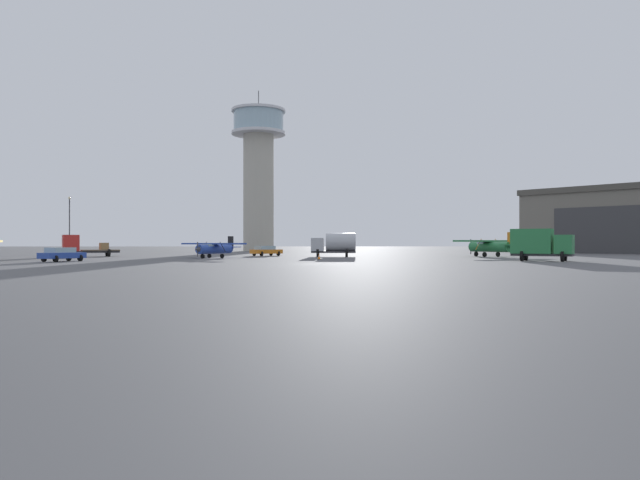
# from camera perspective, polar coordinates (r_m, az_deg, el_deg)

# --- Properties ---
(ground_plane) EXTENTS (400.00, 400.00, 0.00)m
(ground_plane) POSITION_cam_1_polar(r_m,az_deg,el_deg) (48.76, -0.23, -2.43)
(ground_plane) COLOR #545456
(control_tower) EXTENTS (11.28, 11.28, 33.70)m
(control_tower) POSITION_cam_1_polar(r_m,az_deg,el_deg) (121.39, -6.16, 7.30)
(control_tower) COLOR #B2AD9E
(control_tower) RESTS_ON ground_plane
(hangar) EXTENTS (34.19, 35.00, 11.24)m
(hangar) POSITION_cam_1_polar(r_m,az_deg,el_deg) (112.47, 28.03, 1.73)
(hangar) COLOR #6B665B
(hangar) RESTS_ON ground_plane
(airplane_green) EXTENTS (10.10, 8.06, 3.11)m
(airplane_green) POSITION_cam_1_polar(r_m,az_deg,el_deg) (76.05, 16.68, -0.53)
(airplane_green) COLOR #287A42
(airplane_green) RESTS_ON ground_plane
(airplane_blue) EXTENTS (8.13, 6.63, 2.60)m
(airplane_blue) POSITION_cam_1_polar(r_m,az_deg,el_deg) (67.92, -10.43, -0.77)
(airplane_blue) COLOR #2847A8
(airplane_blue) RESTS_ON ground_plane
(truck_fuel_tanker_silver) EXTENTS (5.83, 3.58, 3.04)m
(truck_fuel_tanker_silver) POSITION_cam_1_polar(r_m,az_deg,el_deg) (73.46, 1.45, -0.39)
(truck_fuel_tanker_silver) COLOR #38383D
(truck_fuel_tanker_silver) RESTS_ON ground_plane
(truck_flatbed_red) EXTENTS (7.11, 5.03, 2.81)m
(truck_flatbed_red) POSITION_cam_1_polar(r_m,az_deg,el_deg) (79.40, -22.76, -0.58)
(truck_flatbed_red) COLOR #38383D
(truck_flatbed_red) RESTS_ON ground_plane
(truck_box_green) EXTENTS (6.02, 4.95, 3.21)m
(truck_box_green) POSITION_cam_1_polar(r_m,az_deg,el_deg) (60.85, 21.12, -0.32)
(truck_box_green) COLOR #38383D
(truck_box_green) RESTS_ON ground_plane
(car_orange) EXTENTS (4.47, 4.12, 1.37)m
(car_orange) POSITION_cam_1_polar(r_m,az_deg,el_deg) (78.14, -5.42, -1.05)
(car_orange) COLOR orange
(car_orange) RESTS_ON ground_plane
(car_blue) EXTENTS (3.55, 4.61, 1.37)m
(car_blue) POSITION_cam_1_polar(r_m,az_deg,el_deg) (60.50, -24.39, -1.28)
(car_blue) COLOR #2847A8
(car_blue) RESTS_ON ground_plane
(light_post_north) EXTENTS (0.44, 0.44, 9.25)m
(light_post_north) POSITION_cam_1_polar(r_m,az_deg,el_deg) (100.65, -23.73, 1.85)
(light_post_north) COLOR #38383D
(light_post_north) RESTS_ON ground_plane
(traffic_cone_near_left) EXTENTS (0.36, 0.36, 0.63)m
(traffic_cone_near_left) POSITION_cam_1_polar(r_m,az_deg,el_deg) (61.50, -0.10, -1.68)
(traffic_cone_near_left) COLOR black
(traffic_cone_near_left) RESTS_ON ground_plane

